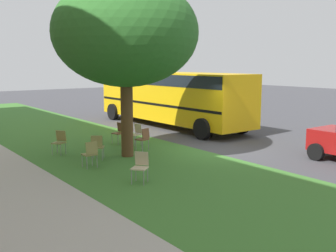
# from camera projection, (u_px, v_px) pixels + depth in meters

# --- Properties ---
(ground) EXTENTS (80.00, 80.00, 0.00)m
(ground) POSITION_uv_depth(u_px,v_px,m) (211.00, 151.00, 15.52)
(ground) COLOR #424247
(grass_verge) EXTENTS (48.00, 6.00, 0.01)m
(grass_verge) POSITION_uv_depth(u_px,v_px,m) (142.00, 163.00, 13.60)
(grass_verge) COLOR #3D752D
(grass_verge) RESTS_ON ground
(sidewalk_strip) EXTENTS (48.00, 2.80, 0.01)m
(sidewalk_strip) POSITION_uv_depth(u_px,v_px,m) (8.00, 187.00, 10.98)
(sidewalk_strip) COLOR #ADA89E
(sidewalk_strip) RESTS_ON ground
(street_tree) EXTENTS (5.12, 5.12, 6.30)m
(street_tree) POSITION_uv_depth(u_px,v_px,m) (126.00, 33.00, 13.95)
(street_tree) COLOR brown
(street_tree) RESTS_ON ground
(chair_0) EXTENTS (0.47, 0.47, 0.88)m
(chair_0) POSITION_uv_depth(u_px,v_px,m) (136.00, 133.00, 16.55)
(chair_0) COLOR beige
(chair_0) RESTS_ON ground
(chair_1) EXTENTS (0.50, 0.51, 0.88)m
(chair_1) POSITION_uv_depth(u_px,v_px,m) (119.00, 131.00, 16.88)
(chair_1) COLOR brown
(chair_1) RESTS_ON ground
(chair_2) EXTENTS (0.52, 0.52, 0.88)m
(chair_2) POSITION_uv_depth(u_px,v_px,m) (144.00, 138.00, 15.44)
(chair_2) COLOR brown
(chair_2) RESTS_ON ground
(chair_3) EXTENTS (0.58, 0.58, 0.88)m
(chair_3) POSITION_uv_depth(u_px,v_px,m) (97.00, 145.00, 13.98)
(chair_3) COLOR olive
(chair_3) RESTS_ON ground
(chair_4) EXTENTS (0.58, 0.58, 0.88)m
(chair_4) POSITION_uv_depth(u_px,v_px,m) (60.00, 140.00, 14.85)
(chair_4) COLOR olive
(chair_4) RESTS_ON ground
(chair_5) EXTENTS (0.58, 0.58, 0.88)m
(chair_5) POSITION_uv_depth(u_px,v_px,m) (140.00, 165.00, 11.27)
(chair_5) COLOR beige
(chair_5) RESTS_ON ground
(chair_6) EXTENTS (0.43, 0.42, 0.88)m
(chair_6) POSITION_uv_depth(u_px,v_px,m) (90.00, 152.00, 12.86)
(chair_6) COLOR olive
(chair_6) RESTS_ON ground
(school_bus) EXTENTS (10.40, 2.80, 2.88)m
(school_bus) POSITION_uv_depth(u_px,v_px,m) (170.00, 94.00, 21.42)
(school_bus) COLOR yellow
(school_bus) RESTS_ON ground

